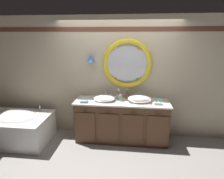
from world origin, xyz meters
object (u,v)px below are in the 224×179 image
(toothbrush_holder_left, at_px, (118,96))
(toiletry_basket, at_px, (158,103))
(bathtub, at_px, (15,126))
(folded_hand_towel, at_px, (84,102))
(sink_basin_left, at_px, (104,98))
(sink_basin_right, at_px, (139,99))
(toothbrush_holder_right, at_px, (127,96))
(soap_dispenser, at_px, (121,98))

(toothbrush_holder_left, height_order, toiletry_basket, toothbrush_holder_left)
(bathtub, xyz_separation_m, folded_hand_towel, (1.49, 0.14, 0.57))
(sink_basin_left, relative_size, toothbrush_holder_left, 1.95)
(bathtub, distance_m, toiletry_basket, 3.03)
(bathtub, relative_size, sink_basin_right, 3.09)
(toiletry_basket, bearing_deg, toothbrush_holder_right, 154.58)
(toothbrush_holder_left, height_order, soap_dispenser, toothbrush_holder_left)
(bathtub, bearing_deg, toothbrush_holder_right, 11.71)
(bathtub, relative_size, folded_hand_towel, 9.24)
(bathtub, bearing_deg, sink_basin_right, 6.22)
(toothbrush_holder_left, distance_m, toothbrush_holder_right, 0.19)
(bathtub, height_order, soap_dispenser, soap_dispenser)
(toothbrush_holder_right, bearing_deg, sink_basin_right, -39.22)
(toothbrush_holder_right, distance_m, toiletry_basket, 0.68)
(sink_basin_left, bearing_deg, toiletry_basket, -4.65)
(toothbrush_holder_left, distance_m, soap_dispenser, 0.13)
(folded_hand_towel, bearing_deg, toothbrush_holder_right, 21.77)
(toothbrush_holder_left, relative_size, folded_hand_towel, 1.42)
(sink_basin_right, bearing_deg, folded_hand_towel, -172.85)
(toothbrush_holder_right, bearing_deg, folded_hand_towel, -158.23)
(bathtub, xyz_separation_m, sink_basin_left, (1.89, 0.28, 0.60))
(toothbrush_holder_right, bearing_deg, toothbrush_holder_left, -162.29)
(toothbrush_holder_right, xyz_separation_m, folded_hand_towel, (-0.86, -0.34, -0.04))
(folded_hand_towel, relative_size, toiletry_basket, 1.00)
(bathtub, height_order, sink_basin_right, sink_basin_right)
(folded_hand_towel, bearing_deg, bathtub, -174.48)
(toothbrush_holder_left, height_order, folded_hand_towel, toothbrush_holder_left)
(sink_basin_left, bearing_deg, toothbrush_holder_right, 23.64)
(bathtub, xyz_separation_m, soap_dispenser, (2.22, 0.31, 0.61))
(bathtub, relative_size, soap_dispenser, 9.98)
(soap_dispenser, xyz_separation_m, toiletry_basket, (0.74, -0.11, -0.04))
(bathtub, distance_m, sink_basin_right, 2.69)
(toiletry_basket, bearing_deg, sink_basin_left, 175.35)
(sink_basin_left, distance_m, toothbrush_holder_left, 0.32)
(toiletry_basket, bearing_deg, soap_dispenser, 171.24)
(sink_basin_left, bearing_deg, folded_hand_towel, -160.51)
(bathtub, bearing_deg, toothbrush_holder_left, 11.18)
(bathtub, relative_size, sink_basin_left, 3.32)
(sink_basin_left, height_order, toiletry_basket, toiletry_basket)
(toothbrush_holder_left, bearing_deg, toiletry_basket, -16.22)
(sink_basin_left, xyz_separation_m, toiletry_basket, (1.08, -0.09, -0.03))
(toothbrush_holder_right, bearing_deg, toiletry_basket, -25.42)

